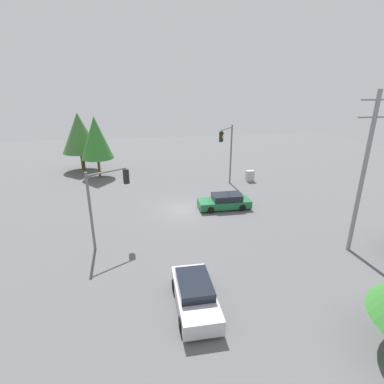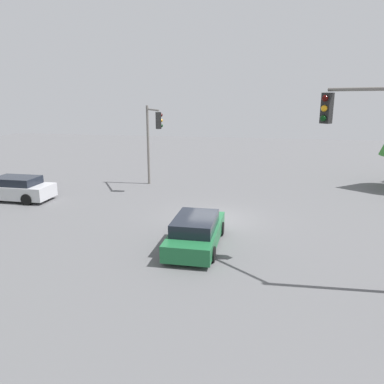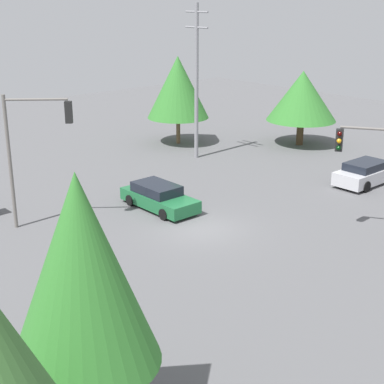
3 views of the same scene
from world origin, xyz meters
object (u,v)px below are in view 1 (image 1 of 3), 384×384
at_px(sedan_green, 225,202).
at_px(traffic_signal_main, 227,146).
at_px(traffic_signal_cross, 106,194).
at_px(sedan_silver, 195,295).
at_px(electrical_cabinet, 250,176).

distance_m(sedan_green, traffic_signal_main, 7.55).
distance_m(sedan_green, traffic_signal_cross, 11.50).
bearing_deg(traffic_signal_cross, sedan_silver, -88.94).
bearing_deg(traffic_signal_main, traffic_signal_cross, -8.40).
xyz_separation_m(sedan_silver, electrical_cabinet, (-10.27, -19.78, -0.07)).
bearing_deg(traffic_signal_main, sedan_green, 21.37).
distance_m(sedan_silver, traffic_signal_main, 20.16).
height_order(sedan_green, traffic_signal_cross, traffic_signal_cross).
distance_m(traffic_signal_main, electrical_cabinet, 5.24).
bearing_deg(electrical_cabinet, sedan_silver, 62.57).
bearing_deg(sedan_green, sedan_silver, 157.57).
relative_size(sedan_green, electrical_cabinet, 3.73).
xyz_separation_m(sedan_silver, traffic_signal_main, (-6.99, -18.52, 3.82)).
relative_size(traffic_signal_main, traffic_signal_cross, 1.20).
height_order(sedan_silver, traffic_signal_cross, traffic_signal_cross).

